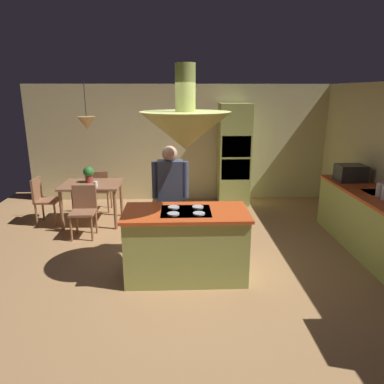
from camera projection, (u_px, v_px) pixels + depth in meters
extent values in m
plane|color=#AD7F51|center=(186.00, 268.00, 5.05)|extent=(8.16, 8.16, 0.00)
cube|color=beige|center=(183.00, 143.00, 8.02)|extent=(6.80, 0.10, 2.55)
cube|color=#A8B259|center=(186.00, 245.00, 4.74)|extent=(1.55, 0.76, 0.87)
cube|color=#D14C1E|center=(186.00, 213.00, 4.61)|extent=(1.61, 0.82, 0.04)
cube|color=black|center=(186.00, 211.00, 4.61)|extent=(0.64, 0.52, 0.01)
cylinder|color=#B2B2B7|center=(173.00, 214.00, 4.48)|extent=(0.15, 0.15, 0.02)
cylinder|color=#B2B2B7|center=(199.00, 214.00, 4.49)|extent=(0.15, 0.15, 0.02)
cylinder|color=#B2B2B7|center=(174.00, 207.00, 4.73)|extent=(0.15, 0.15, 0.02)
cylinder|color=#B2B2B7|center=(198.00, 207.00, 4.74)|extent=(0.15, 0.15, 0.02)
cube|color=#A8B259|center=(367.00, 221.00, 5.61)|extent=(0.62, 2.34, 0.87)
cube|color=#D14C1E|center=(371.00, 193.00, 5.48)|extent=(0.66, 2.38, 0.04)
cube|color=#B2B2B7|center=(380.00, 197.00, 5.50)|extent=(0.48, 0.36, 0.16)
cube|color=#A8B259|center=(234.00, 155.00, 7.73)|extent=(0.66, 0.62, 2.16)
cube|color=black|center=(236.00, 147.00, 7.39)|extent=(0.60, 0.04, 0.44)
cube|color=black|center=(236.00, 169.00, 7.52)|extent=(0.60, 0.04, 0.44)
cube|color=#936042|center=(92.00, 185.00, 6.62)|extent=(1.06, 0.84, 0.04)
cylinder|color=#936042|center=(62.00, 211.00, 6.36)|extent=(0.06, 0.06, 0.72)
cylinder|color=#936042|center=(115.00, 210.00, 6.39)|extent=(0.06, 0.06, 0.72)
cylinder|color=#936042|center=(73.00, 199.00, 7.05)|extent=(0.06, 0.06, 0.72)
cylinder|color=#936042|center=(121.00, 198.00, 7.08)|extent=(0.06, 0.06, 0.72)
cylinder|color=tan|center=(165.00, 229.00, 5.39)|extent=(0.14, 0.14, 0.82)
cylinder|color=tan|center=(177.00, 229.00, 5.40)|extent=(0.14, 0.14, 0.82)
cube|color=#3F4C66|center=(170.00, 182.00, 5.20)|extent=(0.36, 0.22, 0.63)
cylinder|color=#3F4C66|center=(155.00, 180.00, 5.18)|extent=(0.09, 0.09, 0.54)
cylinder|color=#3F4C66|center=(185.00, 180.00, 5.20)|extent=(0.09, 0.09, 0.54)
sphere|color=tan|center=(170.00, 154.00, 5.09)|extent=(0.22, 0.22, 0.22)
cone|color=#A8B259|center=(186.00, 131.00, 4.33)|extent=(1.10, 1.10, 0.45)
cylinder|color=#A8B259|center=(185.00, 87.00, 4.20)|extent=(0.24, 0.24, 0.55)
cone|color=#E0B266|center=(87.00, 123.00, 6.31)|extent=(0.32, 0.32, 0.22)
cylinder|color=black|center=(85.00, 99.00, 6.20)|extent=(0.01, 0.01, 0.60)
cube|color=#936042|center=(83.00, 213.00, 6.01)|extent=(0.40, 0.40, 0.04)
cube|color=#936042|center=(85.00, 197.00, 6.12)|extent=(0.40, 0.04, 0.42)
cylinder|color=#936042|center=(71.00, 229.00, 5.90)|extent=(0.04, 0.04, 0.43)
cylinder|color=#936042|center=(92.00, 229.00, 5.91)|extent=(0.04, 0.04, 0.43)
cylinder|color=#936042|center=(77.00, 222.00, 6.22)|extent=(0.04, 0.04, 0.43)
cylinder|color=#936042|center=(96.00, 222.00, 6.24)|extent=(0.04, 0.04, 0.43)
cube|color=#936042|center=(101.00, 190.00, 7.39)|extent=(0.40, 0.40, 0.04)
cube|color=#936042|center=(98.00, 182.00, 7.16)|extent=(0.40, 0.04, 0.42)
cylinder|color=#936042|center=(111.00, 198.00, 7.62)|extent=(0.04, 0.04, 0.43)
cylinder|color=#936042|center=(95.00, 198.00, 7.61)|extent=(0.04, 0.04, 0.43)
cylinder|color=#936042|center=(108.00, 203.00, 7.29)|extent=(0.04, 0.04, 0.43)
cylinder|color=#936042|center=(91.00, 203.00, 7.28)|extent=(0.04, 0.04, 0.43)
cube|color=#936042|center=(48.00, 201.00, 6.67)|extent=(0.40, 0.40, 0.04)
cube|color=#936042|center=(36.00, 189.00, 6.60)|extent=(0.04, 0.40, 0.42)
cylinder|color=#936042|center=(55.00, 215.00, 6.57)|extent=(0.04, 0.04, 0.43)
cylinder|color=#936042|center=(61.00, 209.00, 6.90)|extent=(0.04, 0.04, 0.43)
cylinder|color=#936042|center=(36.00, 215.00, 6.56)|extent=(0.04, 0.04, 0.43)
cylinder|color=#936042|center=(43.00, 209.00, 6.89)|extent=(0.04, 0.04, 0.43)
cylinder|color=#99382D|center=(89.00, 179.00, 6.68)|extent=(0.14, 0.14, 0.12)
sphere|color=#2D722D|center=(89.00, 172.00, 6.64)|extent=(0.20, 0.20, 0.20)
cylinder|color=white|center=(96.00, 184.00, 6.40)|extent=(0.07, 0.07, 0.09)
cylinder|color=silver|center=(380.00, 190.00, 5.23)|extent=(0.10, 0.10, 0.20)
cube|color=#232326|center=(351.00, 173.00, 6.11)|extent=(0.46, 0.36, 0.28)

